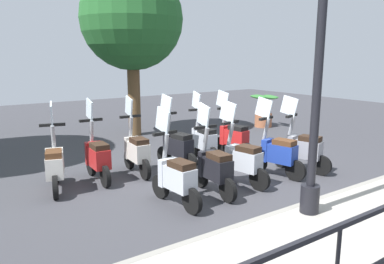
% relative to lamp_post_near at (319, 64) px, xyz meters
% --- Properties ---
extents(ground_plane, '(28.00, 28.00, 0.00)m').
position_rel_lamp_post_near_xyz_m(ground_plane, '(2.40, -0.26, -2.23)').
color(ground_plane, '#38383D').
extents(promenade_walkway, '(2.20, 20.00, 0.15)m').
position_rel_lamp_post_near_xyz_m(promenade_walkway, '(-0.75, -0.26, -2.15)').
color(promenade_walkway, '#A39E93').
rests_on(promenade_walkway, ground_plane).
extents(lamp_post_near, '(0.26, 0.90, 4.66)m').
position_rel_lamp_post_near_xyz_m(lamp_post_near, '(0.00, 0.00, 0.00)').
color(lamp_post_near, black).
rests_on(lamp_post_near, promenade_walkway).
extents(tree_distant, '(2.90, 2.90, 4.80)m').
position_rel_lamp_post_near_xyz_m(tree_distant, '(6.83, -0.59, 1.10)').
color(tree_distant, brown).
rests_on(tree_distant, ground_plane).
extents(potted_palm, '(1.06, 0.66, 1.05)m').
position_rel_lamp_post_near_xyz_m(potted_palm, '(5.62, -4.70, -1.78)').
color(potted_palm, '#9E5B3D').
rests_on(potted_palm, ground_plane).
extents(scooter_near_0, '(1.20, 0.54, 1.54)m').
position_rel_lamp_post_near_xyz_m(scooter_near_0, '(1.64, -1.82, -1.74)').
color(scooter_near_0, black).
rests_on(scooter_near_0, ground_plane).
extents(scooter_near_1, '(1.21, 0.51, 1.54)m').
position_rel_lamp_post_near_xyz_m(scooter_near_1, '(1.70, -1.16, -1.74)').
color(scooter_near_1, black).
rests_on(scooter_near_1, ground_plane).
extents(scooter_near_2, '(1.22, 0.49, 1.54)m').
position_rel_lamp_post_near_xyz_m(scooter_near_2, '(1.71, -0.24, -1.74)').
color(scooter_near_2, black).
rests_on(scooter_near_2, ground_plane).
extents(scooter_near_3, '(1.23, 0.44, 1.54)m').
position_rel_lamp_post_near_xyz_m(scooter_near_3, '(1.62, 0.45, -1.74)').
color(scooter_near_3, black).
rests_on(scooter_near_3, ground_plane).
extents(scooter_near_4, '(1.23, 0.44, 1.54)m').
position_rel_lamp_post_near_xyz_m(scooter_near_4, '(1.57, 1.25, -1.74)').
color(scooter_near_4, black).
rests_on(scooter_near_4, ground_plane).
extents(scooter_far_0, '(1.23, 0.47, 1.54)m').
position_rel_lamp_post_near_xyz_m(scooter_far_0, '(3.30, -1.39, -1.74)').
color(scooter_far_0, black).
rests_on(scooter_far_0, ground_plane).
extents(scooter_far_1, '(1.23, 0.44, 1.54)m').
position_rel_lamp_post_near_xyz_m(scooter_far_1, '(3.42, -0.63, -1.74)').
color(scooter_far_1, black).
rests_on(scooter_far_1, ground_plane).
extents(scooter_far_2, '(1.23, 0.46, 1.54)m').
position_rel_lamp_post_near_xyz_m(scooter_far_2, '(3.27, 0.17, -1.74)').
color(scooter_far_2, black).
rests_on(scooter_far_2, ground_plane).
extents(scooter_far_3, '(1.23, 0.44, 1.54)m').
position_rel_lamp_post_near_xyz_m(scooter_far_3, '(3.39, 1.04, -1.74)').
color(scooter_far_3, black).
rests_on(scooter_far_3, ground_plane).
extents(scooter_far_4, '(1.23, 0.44, 1.54)m').
position_rel_lamp_post_near_xyz_m(scooter_far_4, '(3.41, 1.83, -1.74)').
color(scooter_far_4, black).
rests_on(scooter_far_4, ground_plane).
extents(scooter_far_5, '(1.21, 0.53, 1.54)m').
position_rel_lamp_post_near_xyz_m(scooter_far_5, '(3.32, 2.63, -1.74)').
color(scooter_far_5, black).
rests_on(scooter_far_5, ground_plane).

